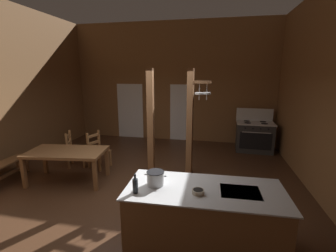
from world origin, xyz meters
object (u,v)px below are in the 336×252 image
object	(u,v)px
stove_range	(254,136)
bench_along_left_wall	(4,169)
dining_table	(67,154)
kitchen_island	(203,218)
ladderback_chair_near_window	(98,151)
ladderback_chair_by_post	(75,150)
stockpot_on_counter	(155,178)
bottle_tall_on_counter	(135,186)
mixing_bowl_on_counter	(198,192)

from	to	relation	value
stove_range	bench_along_left_wall	distance (m)	6.90
stove_range	dining_table	distance (m)	5.51
kitchen_island	ladderback_chair_near_window	xyz separation A→B (m)	(-2.90, 2.39, -0.00)
ladderback_chair_by_post	bench_along_left_wall	world-z (taller)	ladderback_chair_by_post
dining_table	ladderback_chair_near_window	bearing A→B (deg)	73.97
ladderback_chair_near_window	ladderback_chair_by_post	xyz separation A→B (m)	(-0.64, -0.05, 0.00)
ladderback_chair_by_post	bench_along_left_wall	distance (m)	1.59
kitchen_island	ladderback_chair_by_post	size ratio (longest dim) A/B	2.30
stove_range	ladderback_chair_by_post	xyz separation A→B (m)	(-4.89, -2.29, -0.03)
ladderback_chair_by_post	stove_range	bearing A→B (deg)	25.06
kitchen_island	stockpot_on_counter	xyz separation A→B (m)	(-0.69, -0.02, 0.56)
stove_range	ladderback_chair_near_window	size ratio (longest dim) A/B	1.39
bottle_tall_on_counter	stockpot_on_counter	bearing A→B (deg)	53.46
ladderback_chair_near_window	stockpot_on_counter	size ratio (longest dim) A/B	2.97
dining_table	stockpot_on_counter	size ratio (longest dim) A/B	5.64
stove_range	ladderback_chair_by_post	bearing A→B (deg)	-154.94
stockpot_on_counter	mixing_bowl_on_counter	distance (m)	0.63
kitchen_island	ladderback_chair_by_post	bearing A→B (deg)	146.51
ladderback_chair_by_post	mixing_bowl_on_counter	distance (m)	4.29
kitchen_island	ladderback_chair_near_window	distance (m)	3.76
kitchen_island	bottle_tall_on_counter	world-z (taller)	bottle_tall_on_counter
stove_range	bottle_tall_on_counter	world-z (taller)	stove_range
dining_table	ladderback_chair_by_post	distance (m)	0.96
kitchen_island	bottle_tall_on_counter	size ratio (longest dim) A/B	8.34
ladderback_chair_by_post	bench_along_left_wall	xyz separation A→B (m)	(-1.08, -1.15, -0.15)
dining_table	ladderback_chair_by_post	xyz separation A→B (m)	(-0.37, 0.86, -0.20)
kitchen_island	dining_table	xyz separation A→B (m)	(-3.16, 1.48, 0.20)
ladderback_chair_by_post	kitchen_island	bearing A→B (deg)	-33.49
dining_table	ladderback_chair_near_window	world-z (taller)	ladderback_chair_near_window
kitchen_island	bottle_tall_on_counter	xyz separation A→B (m)	(-0.89, -0.30, 0.56)
kitchen_island	bench_along_left_wall	bearing A→B (deg)	165.60
bench_along_left_wall	mixing_bowl_on_counter	world-z (taller)	mixing_bowl_on_counter
stove_range	ladderback_chair_near_window	xyz separation A→B (m)	(-4.25, -2.23, -0.03)
ladderback_chair_near_window	mixing_bowl_on_counter	bearing A→B (deg)	-42.10
ladderback_chair_by_post	bottle_tall_on_counter	xyz separation A→B (m)	(2.64, -2.63, 0.56)
stove_range	ladderback_chair_near_window	distance (m)	4.80
stockpot_on_counter	kitchen_island	bearing A→B (deg)	1.92
ladderback_chair_by_post	mixing_bowl_on_counter	xyz separation A→B (m)	(3.45, -2.49, 0.49)
stove_range	bottle_tall_on_counter	bearing A→B (deg)	-114.54
kitchen_island	ladderback_chair_by_post	world-z (taller)	ladderback_chair_by_post
ladderback_chair_near_window	bottle_tall_on_counter	size ratio (longest dim) A/B	3.62
stove_range	bottle_tall_on_counter	distance (m)	5.44
bench_along_left_wall	stockpot_on_counter	size ratio (longest dim) A/B	3.84
ladderback_chair_by_post	mixing_bowl_on_counter	size ratio (longest dim) A/B	5.89
bench_along_left_wall	ladderback_chair_by_post	bearing A→B (deg)	46.74
dining_table	ladderback_chair_by_post	world-z (taller)	ladderback_chair_by_post
dining_table	ladderback_chair_near_window	size ratio (longest dim) A/B	1.90
ladderback_chair_by_post	bottle_tall_on_counter	size ratio (longest dim) A/B	3.62
kitchen_island	bench_along_left_wall	distance (m)	4.77
ladderback_chair_near_window	stockpot_on_counter	bearing A→B (deg)	-47.54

